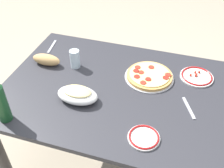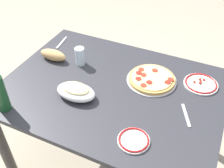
# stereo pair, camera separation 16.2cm
# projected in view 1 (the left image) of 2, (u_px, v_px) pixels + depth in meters

# --- Properties ---
(ground_plane) EXTENTS (8.00, 8.00, 0.00)m
(ground_plane) POSITION_uv_depth(u_px,v_px,m) (112.00, 158.00, 2.12)
(ground_plane) COLOR tan
(ground_plane) RESTS_ON ground
(dining_table) EXTENTS (1.33, 0.98, 0.74)m
(dining_table) POSITION_uv_depth(u_px,v_px,m) (112.00, 101.00, 1.71)
(dining_table) COLOR #2D2D33
(dining_table) RESTS_ON ground
(pepperoni_pizza) EXTENTS (0.31, 0.31, 0.03)m
(pepperoni_pizza) POSITION_uv_depth(u_px,v_px,m) (149.00, 76.00, 1.70)
(pepperoni_pizza) COLOR #B7B7BC
(pepperoni_pizza) RESTS_ON dining_table
(baked_pasta_dish) EXTENTS (0.24, 0.15, 0.08)m
(baked_pasta_dish) POSITION_uv_depth(u_px,v_px,m) (77.00, 94.00, 1.53)
(baked_pasta_dish) COLOR white
(baked_pasta_dish) RESTS_ON dining_table
(wine_bottle) EXTENTS (0.07, 0.07, 0.32)m
(wine_bottle) POSITION_uv_depth(u_px,v_px,m) (0.00, 101.00, 1.36)
(wine_bottle) COLOR #194723
(wine_bottle) RESTS_ON dining_table
(water_glass) EXTENTS (0.06, 0.06, 0.12)m
(water_glass) POSITION_uv_depth(u_px,v_px,m) (75.00, 59.00, 1.77)
(water_glass) COLOR silver
(water_glass) RESTS_ON dining_table
(side_plate_near) EXTENTS (0.16, 0.16, 0.02)m
(side_plate_near) POSITION_uv_depth(u_px,v_px,m) (144.00, 137.00, 1.34)
(side_plate_near) COLOR white
(side_plate_near) RESTS_ON dining_table
(side_plate_far) EXTENTS (0.21, 0.21, 0.02)m
(side_plate_far) POSITION_uv_depth(u_px,v_px,m) (197.00, 76.00, 1.71)
(side_plate_far) COLOR white
(side_plate_far) RESTS_ON dining_table
(bread_loaf) EXTENTS (0.20, 0.08, 0.07)m
(bread_loaf) POSITION_uv_depth(u_px,v_px,m) (46.00, 60.00, 1.80)
(bread_loaf) COLOR tan
(bread_loaf) RESTS_ON dining_table
(fork_left) EXTENTS (0.09, 0.16, 0.00)m
(fork_left) POSITION_uv_depth(u_px,v_px,m) (189.00, 108.00, 1.50)
(fork_left) COLOR #B7B7BC
(fork_left) RESTS_ON dining_table
(fork_right) EXTENTS (0.04, 0.17, 0.00)m
(fork_right) POSITION_uv_depth(u_px,v_px,m) (52.00, 46.00, 1.99)
(fork_right) COLOR #B7B7BC
(fork_right) RESTS_ON dining_table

